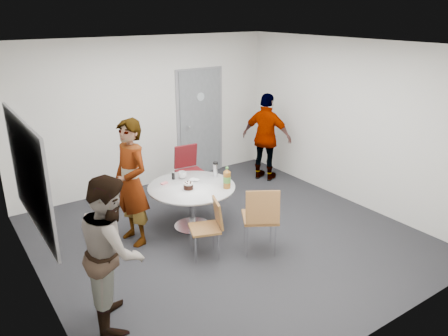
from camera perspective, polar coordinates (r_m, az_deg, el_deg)
floor at (r=6.44m, az=0.28°, el=-8.96°), size 5.00×5.00×0.00m
ceiling at (r=5.65m, az=0.33°, el=15.74°), size 5.00×5.00×0.00m
wall_back at (r=8.01m, az=-10.03°, el=6.98°), size 5.00×0.00×5.00m
wall_left at (r=5.00m, az=-23.95°, el=-2.56°), size 0.00×5.00×5.00m
wall_right at (r=7.56m, az=16.14°, el=5.71°), size 0.00×5.00×5.00m
wall_front at (r=4.24m, az=20.06°, el=-6.02°), size 5.00×0.00×5.00m
door at (r=8.57m, az=-3.15°, el=5.88°), size 1.02×0.17×2.12m
whiteboard at (r=5.16m, az=-24.13°, el=-0.72°), size 0.04×1.90×1.25m
table at (r=6.49m, az=-3.95°, el=-3.01°), size 1.29×1.29×1.00m
chair_near_left at (r=5.78m, az=-1.79°, el=-7.19°), size 0.51×0.49×0.80m
chair_near_right at (r=5.78m, az=4.88°, el=-6.01°), size 0.64×0.66×0.96m
chair_far at (r=7.59m, az=-4.63°, el=0.25°), size 0.47×0.51×0.92m
person_main at (r=6.09m, az=-12.01°, el=-1.91°), size 0.52×0.71×1.78m
person_left at (r=4.67m, az=-14.35°, el=-10.36°), size 0.84×0.95×1.63m
person_right at (r=8.31m, az=5.58°, el=4.00°), size 0.81×1.06×1.67m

